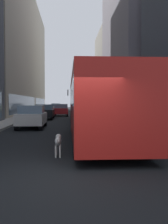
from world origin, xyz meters
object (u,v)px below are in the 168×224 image
at_px(car_white_van, 32,117).
at_px(car_black_suv, 45,112).
at_px(box_truck, 82,104).
at_px(car_red_coupe, 61,110).
at_px(car_yellow_taxi, 75,107).
at_px(car_silver_sedan, 56,107).
at_px(dalmatian_dog, 58,141).
at_px(transit_bus, 97,104).

bearing_deg(car_white_van, car_black_suv, 90.00).
bearing_deg(box_truck, car_red_coupe, 105.78).
bearing_deg(car_yellow_taxi, car_white_van, -96.80).
xyz_separation_m(car_red_coupe, car_black_suv, (-1.60, -6.87, 0.00)).
bearing_deg(box_truck, car_silver_sedan, 98.56).
distance_m(car_yellow_taxi, dalmatian_dog, 43.16).
relative_size(transit_bus, car_red_coupe, 2.76).
height_order(car_silver_sedan, car_white_van, same).
distance_m(car_silver_sedan, car_black_suv, 24.97).
bearing_deg(car_red_coupe, car_yellow_taxi, 81.95).
distance_m(car_white_van, box_truck, 9.05).
relative_size(car_red_coupe, dalmatian_dog, 4.34).
distance_m(car_red_coupe, car_white_van, 16.64).
bearing_deg(car_yellow_taxi, car_red_coupe, -98.05).
xyz_separation_m(car_red_coupe, car_white_van, (-1.60, -16.57, -0.00)).
height_order(transit_bus, car_black_suv, transit_bus).
relative_size(car_yellow_taxi, box_truck, 0.52).
bearing_deg(dalmatian_dog, car_white_van, 103.05).
distance_m(car_red_coupe, dalmatian_dog, 26.16).
bearing_deg(transit_bus, car_red_coupe, 96.12).
bearing_deg(dalmatian_dog, car_black_suv, 96.57).
distance_m(car_silver_sedan, dalmatian_dog, 44.30).
relative_size(transit_bus, car_white_van, 2.90).
relative_size(car_black_suv, car_white_van, 1.06).
relative_size(transit_bus, box_truck, 1.54).
height_order(car_white_van, box_truck, box_truck).
xyz_separation_m(car_black_suv, car_white_van, (0.00, -9.69, -0.00)).
bearing_deg(box_truck, car_yellow_taxi, 90.00).
relative_size(transit_bus, car_silver_sedan, 2.73).
height_order(car_red_coupe, car_white_van, same).
height_order(car_silver_sedan, car_yellow_taxi, same).
relative_size(transit_bus, car_yellow_taxi, 2.95).
height_order(car_silver_sedan, dalmatian_dog, car_silver_sedan).
height_order(transit_bus, dalmatian_dog, transit_bus).
height_order(box_truck, dalmatian_dog, box_truck).
relative_size(car_silver_sedan, dalmatian_dog, 4.39).
xyz_separation_m(transit_bus, car_yellow_taxi, (0.00, 39.35, -0.96)).
relative_size(car_red_coupe, box_truck, 0.56).
xyz_separation_m(car_silver_sedan, car_yellow_taxi, (4.00, -1.13, -0.00)).
xyz_separation_m(car_red_coupe, car_yellow_taxi, (2.40, 16.97, -0.00)).
relative_size(car_yellow_taxi, dalmatian_dog, 4.06).
height_order(car_yellow_taxi, car_white_van, same).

